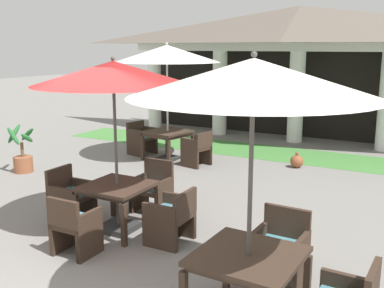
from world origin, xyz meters
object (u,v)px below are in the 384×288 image
at_px(patio_table_mid_right, 248,262).
at_px(patio_chair_near_foreground_west, 70,196).
at_px(patio_chair_mid_right_north, 281,249).
at_px(patio_chair_mid_left_west, 141,138).
at_px(patio_chair_mid_left_east, 197,149).
at_px(potted_palm_left_edge, 23,157).
at_px(patio_umbrella_mid_right, 253,81).
at_px(patio_table_mid_left, 168,135).
at_px(patio_chair_near_foreground_south, 74,226).
at_px(terracotta_urn, 297,161).
at_px(patio_chair_near_foreground_east, 172,217).
at_px(patio_chair_near_foreground_north, 153,189).
at_px(patio_umbrella_near_foreground, 113,75).
at_px(patio_umbrella_mid_left, 167,54).
at_px(patio_table_near_foreground, 117,190).

bearing_deg(patio_table_mid_right, patio_chair_near_foreground_west, 160.63).
bearing_deg(patio_chair_mid_right_north, patio_chair_mid_left_west, -39.39).
relative_size(patio_chair_mid_left_east, potted_palm_left_edge, 0.76).
bearing_deg(patio_umbrella_mid_right, patio_chair_mid_left_west, 133.13).
distance_m(patio_chair_mid_left_east, patio_umbrella_mid_right, 6.61).
bearing_deg(patio_table_mid_left, patio_chair_near_foreground_west, -80.09).
bearing_deg(patio_chair_near_foreground_south, terracotta_urn, 76.82).
distance_m(patio_chair_near_foreground_west, potted_palm_left_edge, 3.40).
xyz_separation_m(patio_chair_near_foreground_east, patio_chair_mid_left_west, (-3.60, 4.36, 0.03)).
bearing_deg(patio_chair_near_foreground_west, patio_chair_near_foreground_north, 135.06).
relative_size(patio_chair_near_foreground_south, patio_table_mid_left, 0.75).
bearing_deg(patio_table_mid_left, patio_chair_near_foreground_east, -57.46).
height_order(patio_umbrella_near_foreground, patio_chair_near_foreground_east, patio_umbrella_near_foreground).
bearing_deg(patio_chair_mid_left_west, patio_chair_near_foreground_south, 37.80).
xyz_separation_m(patio_chair_near_foreground_north, potted_palm_left_edge, (-3.94, 0.65, -0.06)).
distance_m(patio_chair_near_foreground_north, patio_chair_mid_left_west, 4.30).
distance_m(patio_chair_near_foreground_west, patio_umbrella_mid_left, 4.79).
xyz_separation_m(patio_table_near_foreground, patio_chair_near_foreground_east, (0.96, 0.01, -0.25)).
height_order(patio_chair_near_foreground_south, patio_table_mid_left, patio_chair_near_foreground_south).
bearing_deg(patio_table_mid_right, patio_chair_near_foreground_east, 142.66).
relative_size(patio_chair_mid_left_east, patio_umbrella_mid_right, 0.30).
bearing_deg(patio_chair_mid_left_west, patio_umbrella_mid_left, 90.00).
bearing_deg(patio_chair_mid_right_north, patio_chair_mid_left_east, -49.38).
bearing_deg(patio_chair_near_foreground_north, patio_table_mid_left, -62.74).
bearing_deg(potted_palm_left_edge, patio_table_mid_right, -23.69).
distance_m(patio_umbrella_mid_left, patio_chair_mid_right_north, 6.64).
bearing_deg(patio_table_mid_left, patio_umbrella_mid_left, -75.96).
bearing_deg(patio_chair_near_foreground_south, patio_umbrella_near_foreground, 90.00).
bearing_deg(terracotta_urn, patio_chair_mid_left_east, -154.80).
height_order(patio_table_near_foreground, patio_table_mid_left, patio_table_near_foreground).
xyz_separation_m(patio_chair_near_foreground_north, patio_chair_mid_right_north, (2.69, -1.28, 0.03)).
bearing_deg(patio_chair_near_foreground_west, terracotta_urn, 154.63).
distance_m(patio_chair_near_foreground_south, patio_chair_mid_right_north, 2.75).
distance_m(patio_table_mid_left, patio_chair_mid_left_east, 0.98).
xyz_separation_m(patio_umbrella_near_foreground, patio_umbrella_mid_right, (2.65, -1.28, 0.10)).
relative_size(patio_table_near_foreground, patio_umbrella_mid_right, 0.35).
distance_m(patio_table_near_foreground, patio_chair_near_foreground_west, 1.00).
bearing_deg(patio_chair_near_foreground_west, patio_table_near_foreground, 90.00).
relative_size(patio_chair_mid_left_east, terracotta_urn, 2.20).
bearing_deg(patio_chair_mid_right_north, patio_table_mid_right, 90.00).
bearing_deg(patio_chair_near_foreground_south, patio_chair_near_foreground_north, 90.00).
height_order(patio_chair_mid_right_north, potted_palm_left_edge, potted_palm_left_edge).
distance_m(patio_umbrella_mid_left, patio_chair_mid_left_east, 2.38).
relative_size(patio_table_mid_right, terracotta_urn, 2.78).
relative_size(patio_chair_near_foreground_west, patio_chair_mid_right_north, 0.96).
relative_size(patio_table_near_foreground, patio_chair_near_foreground_south, 1.14).
bearing_deg(terracotta_urn, patio_table_near_foreground, -105.11).
xyz_separation_m(patio_umbrella_mid_right, terracotta_urn, (-1.31, 6.26, -2.32)).
xyz_separation_m(patio_chair_near_foreground_east, terracotta_urn, (0.38, 4.97, -0.24)).
bearing_deg(patio_table_mid_left, patio_table_near_foreground, -67.88).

